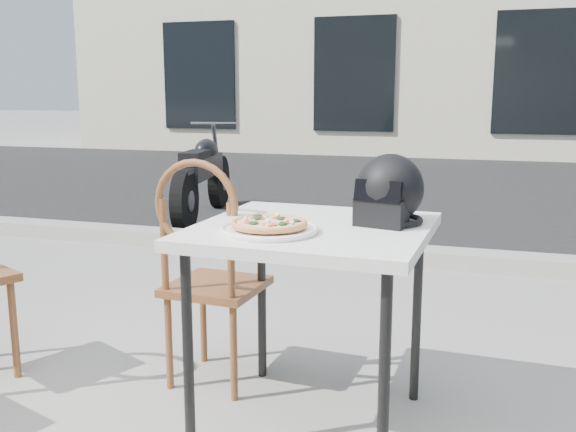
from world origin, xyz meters
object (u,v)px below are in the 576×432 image
(cafe_table_main, at_px, (313,244))
(plate, at_px, (269,229))
(helmet, at_px, (389,193))
(cafe_chair_main, at_px, (208,262))
(pizza, at_px, (269,223))
(motorcycle, at_px, (203,177))

(cafe_table_main, height_order, plate, plate)
(plate, height_order, helmet, helmet)
(cafe_table_main, distance_m, cafe_chair_main, 0.55)
(pizza, distance_m, cafe_chair_main, 0.58)
(pizza, bearing_deg, motorcycle, 117.81)
(pizza, xyz_separation_m, cafe_chair_main, (-0.39, 0.34, -0.25))
(cafe_table_main, height_order, cafe_chair_main, cafe_chair_main)
(cafe_table_main, bearing_deg, motorcycle, 120.15)
(helmet, relative_size, motorcycle, 0.16)
(helmet, height_order, motorcycle, helmet)
(cafe_table_main, xyz_separation_m, helmet, (0.25, 0.11, 0.18))
(pizza, bearing_deg, plate, -116.13)
(helmet, bearing_deg, pizza, -129.06)
(helmet, bearing_deg, plate, -129.05)
(cafe_chair_main, bearing_deg, motorcycle, -61.26)
(pizza, distance_m, motorcycle, 4.29)
(helmet, xyz_separation_m, cafe_chair_main, (-0.74, 0.07, -0.33))
(helmet, height_order, cafe_chair_main, helmet)
(plate, xyz_separation_m, motorcycle, (-1.99, 3.78, -0.36))
(plate, height_order, pizza, pizza)
(pizza, relative_size, motorcycle, 0.16)
(helmet, bearing_deg, cafe_chair_main, -172.02)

